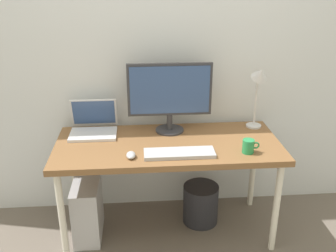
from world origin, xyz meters
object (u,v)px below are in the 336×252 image
at_px(laptop, 94,125).
at_px(coffee_mug, 248,146).
at_px(keyboard, 179,153).
at_px(desk, 168,151).
at_px(wastebasket, 201,204).
at_px(computer_tower, 88,209).
at_px(mouse, 131,155).
at_px(desk_lamp, 259,84).
at_px(monitor, 170,93).

distance_m(laptop, coffee_mug, 1.08).
height_order(keyboard, coffee_mug, coffee_mug).
bearing_deg(coffee_mug, desk, 159.08).
bearing_deg(wastebasket, keyboard, -126.10).
xyz_separation_m(desk, computer_tower, (-0.57, -0.01, -0.43)).
bearing_deg(laptop, keyboard, -35.29).
bearing_deg(desk, keyboard, -73.29).
relative_size(laptop, mouse, 3.56).
bearing_deg(wastebasket, desk, -162.32).
xyz_separation_m(laptop, desk_lamp, (1.15, -0.02, 0.28)).
height_order(keyboard, mouse, mouse).
bearing_deg(mouse, monitor, 55.26).
height_order(monitor, computer_tower, monitor).
distance_m(desk, computer_tower, 0.71).
bearing_deg(keyboard, monitor, 94.28).
xyz_separation_m(desk, desk_lamp, (0.65, 0.20, 0.40)).
bearing_deg(wastebasket, desk_lamp, 16.19).
height_order(coffee_mug, wastebasket, coffee_mug).
bearing_deg(laptop, coffee_mug, -21.83).
xyz_separation_m(monitor, coffee_mug, (0.46, -0.38, -0.24)).
height_order(laptop, mouse, laptop).
bearing_deg(wastebasket, coffee_mug, -47.98).
bearing_deg(desk, desk_lamp, 16.77).
bearing_deg(computer_tower, desk, 1.19).
bearing_deg(mouse, wastebasket, 29.28).
relative_size(laptop, coffee_mug, 2.92).
xyz_separation_m(laptop, wastebasket, (0.76, -0.13, -0.61)).
bearing_deg(monitor, laptop, 178.08).
xyz_separation_m(laptop, coffee_mug, (1.00, -0.40, -0.01)).
xyz_separation_m(keyboard, coffee_mug, (0.44, -0.00, 0.03)).
bearing_deg(laptop, mouse, -57.27).
height_order(laptop, keyboard, laptop).
height_order(mouse, coffee_mug, coffee_mug).
bearing_deg(laptop, wastebasket, -9.91).
distance_m(desk, coffee_mug, 0.54).
xyz_separation_m(desk_lamp, coffee_mug, (-0.16, -0.38, -0.29)).
bearing_deg(keyboard, mouse, -177.95).
height_order(keyboard, computer_tower, keyboard).
relative_size(desk, computer_tower, 3.56).
xyz_separation_m(coffee_mug, computer_tower, (-1.06, 0.18, -0.53)).
relative_size(desk_lamp, computer_tower, 1.12).
bearing_deg(wastebasket, laptop, 170.09).
relative_size(desk, mouse, 16.60).
distance_m(desk, mouse, 0.32).
height_order(laptop, coffee_mug, laptop).
bearing_deg(monitor, keyboard, -85.72).
relative_size(monitor, computer_tower, 1.38).
bearing_deg(keyboard, wastebasket, 53.90).
distance_m(desk, monitor, 0.39).
distance_m(mouse, computer_tower, 0.63).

